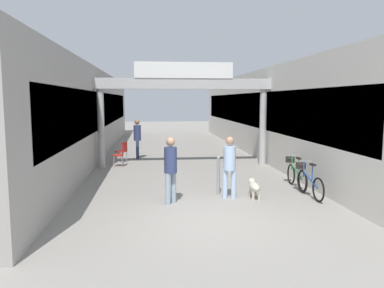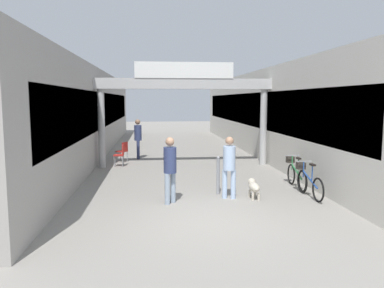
{
  "view_description": "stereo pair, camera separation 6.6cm",
  "coord_description": "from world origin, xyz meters",
  "views": [
    {
      "loc": [
        -1.29,
        -8.14,
        2.73
      ],
      "look_at": [
        0.0,
        3.98,
        1.3
      ],
      "focal_mm": 35.0,
      "sensor_mm": 36.0,
      "label": 1
    },
    {
      "loc": [
        -1.23,
        -8.15,
        2.73
      ],
      "look_at": [
        0.0,
        3.98,
        1.3
      ],
      "focal_mm": 35.0,
      "sensor_mm": 36.0,
      "label": 2
    }
  ],
  "objects": [
    {
      "name": "storefront_left",
      "position": [
        -5.09,
        11.0,
        2.06
      ],
      "size": [
        3.0,
        26.0,
        4.12
      ],
      "color": "#9E9993",
      "rests_on": "ground_plane"
    },
    {
      "name": "cafe_chair_red_farther",
      "position": [
        -2.62,
        8.5,
        0.54
      ],
      "size": [
        0.55,
        0.55,
        0.89
      ],
      "color": "gray",
      "rests_on": "ground_plane"
    },
    {
      "name": "pedestrian_with_dog",
      "position": [
        0.83,
        1.9,
        1.0
      ],
      "size": [
        0.42,
        0.42,
        1.74
      ],
      "color": "#A5BFE0",
      "rests_on": "ground_plane"
    },
    {
      "name": "pedestrian_companion",
      "position": [
        -0.83,
        1.57,
        1.02
      ],
      "size": [
        0.48,
        0.48,
        1.77
      ],
      "color": "#8C9EB2",
      "rests_on": "ground_plane"
    },
    {
      "name": "bollard_post_metal",
      "position": [
        0.61,
        2.42,
        0.57
      ],
      "size": [
        0.1,
        0.1,
        1.12
      ],
      "color": "gray",
      "rests_on": "ground_plane"
    },
    {
      "name": "bicycle_blue_nearest",
      "position": [
        3.12,
        1.9,
        0.44
      ],
      "size": [
        0.46,
        1.69,
        0.98
      ],
      "color": "black",
      "rests_on": "ground_plane"
    },
    {
      "name": "bicycle_green_second",
      "position": [
        3.18,
        3.04,
        0.44
      ],
      "size": [
        0.46,
        1.69,
        0.98
      ],
      "color": "black",
      "rests_on": "ground_plane"
    },
    {
      "name": "dog_on_leash",
      "position": [
        1.52,
        1.87,
        0.33
      ],
      "size": [
        0.28,
        0.71,
        0.52
      ],
      "color": "beige",
      "rests_on": "ground_plane"
    },
    {
      "name": "arcade_sign_gateway",
      "position": [
        0.0,
        7.17,
        3.04
      ],
      "size": [
        7.4,
        0.47,
        4.25
      ],
      "color": "#B2B2B2",
      "rests_on": "ground_plane"
    },
    {
      "name": "pedestrian_carrying_crate",
      "position": [
        -1.99,
        9.37,
        1.07
      ],
      "size": [
        0.36,
        0.39,
        1.85
      ],
      "color": "navy",
      "rests_on": "ground_plane"
    },
    {
      "name": "storefront_right",
      "position": [
        5.09,
        11.0,
        2.06
      ],
      "size": [
        3.0,
        26.0,
        4.12
      ],
      "color": "beige",
      "rests_on": "ground_plane"
    },
    {
      "name": "ground_plane",
      "position": [
        0.0,
        0.0,
        0.0
      ],
      "size": [
        80.0,
        80.0,
        0.0
      ],
      "primitive_type": "plane",
      "color": "gray"
    },
    {
      "name": "cafe_chair_red_nearer",
      "position": [
        -2.63,
        7.38,
        0.54
      ],
      "size": [
        0.41,
        0.41,
        0.89
      ],
      "color": "gray",
      "rests_on": "ground_plane"
    }
  ]
}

